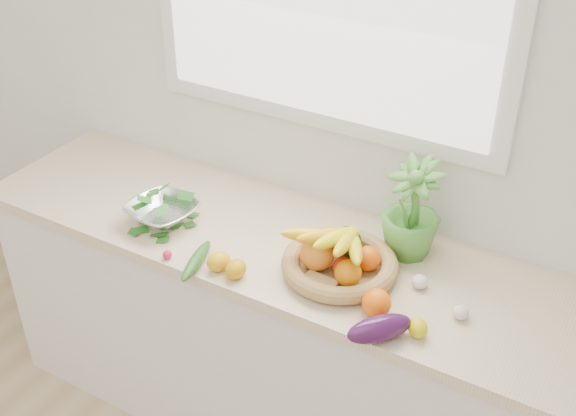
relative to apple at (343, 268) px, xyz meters
The scene contains 18 objects.
back_wall 0.63m from the apple, 126.99° to the left, with size 4.50×0.02×2.70m, color white.
counter_cabinet 0.59m from the apple, 164.73° to the left, with size 2.20×0.58×0.86m, color silver.
countertop 0.30m from the apple, 164.73° to the left, with size 2.24×0.62×0.04m, color beige.
orange_loose 0.20m from the apple, 34.23° to the right, with size 0.09×0.09×0.09m, color #FF6608.
lemon_a 0.34m from the apple, 149.69° to the right, with size 0.06×0.08×0.06m, color #CE910B.
lemon_b 0.40m from the apple, 155.24° to the right, with size 0.06×0.08×0.06m, color #EDA40C.
lemon_c 0.33m from the apple, 23.67° to the right, with size 0.05×0.07×0.05m, color #D1C30B.
apple is the anchor object (origin of this frame).
ginger 0.09m from the apple, 113.79° to the right, with size 0.11×0.04×0.03m, color tan.
garlic_a 0.24m from the apple, 17.75° to the left, with size 0.05×0.05×0.04m, color beige.
garlic_b 0.38m from the apple, ahead, with size 0.05×0.05×0.04m, color white.
garlic_c 0.02m from the apple, 61.31° to the left, with size 0.05×0.05×0.05m, color white.
eggplant 0.29m from the apple, 43.50° to the right, with size 0.07×0.20×0.08m, color #38103C.
cucumber 0.47m from the apple, 156.77° to the right, with size 0.04×0.22×0.04m, color #1D581A.
radish 0.57m from the apple, 159.36° to the right, with size 0.03×0.03×0.03m, color #DE1B4C.
potted_herb 0.29m from the apple, 61.68° to the left, with size 0.19×0.19×0.34m, color #519C38.
fruit_basket 0.03m from the apple, 147.19° to the left, with size 0.43×0.43×0.19m.
colander_with_spinach 0.68m from the apple, behind, with size 0.26×0.26×0.12m.
Camera 1 is at (1.04, 0.24, 2.31)m, focal length 45.00 mm.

